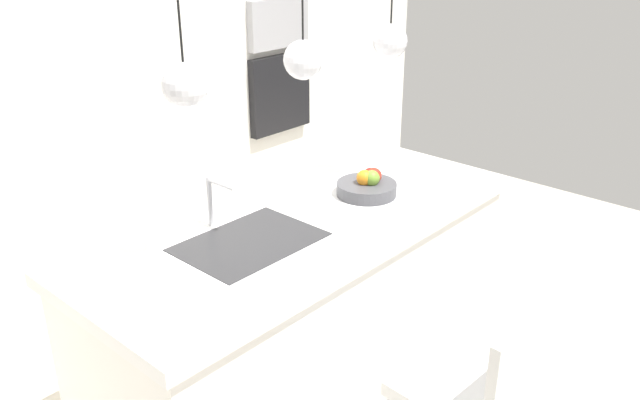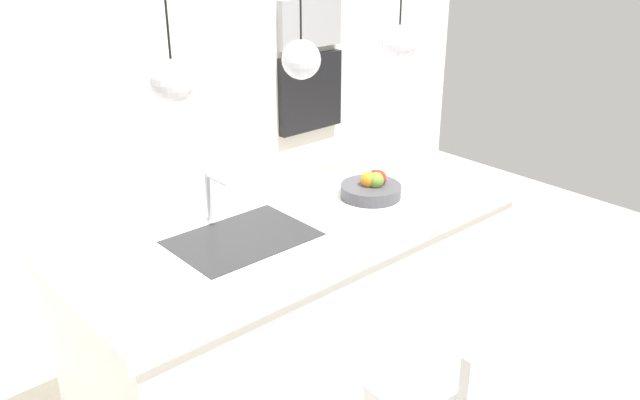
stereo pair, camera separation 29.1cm
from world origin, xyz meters
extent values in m
plane|color=beige|center=(0.00, 0.00, 0.00)|extent=(6.60, 6.60, 0.00)
cube|color=silver|center=(0.00, 1.65, 1.30)|extent=(6.00, 0.10, 2.60)
cube|color=white|center=(0.00, 0.00, 0.43)|extent=(2.04, 0.82, 0.86)
cube|color=white|center=(0.00, 0.00, 0.89)|extent=(2.10, 0.88, 0.06)
cube|color=#2D2D30|center=(-0.32, 0.00, 0.92)|extent=(0.56, 0.40, 0.02)
cylinder|color=silver|center=(-0.32, 0.24, 1.03)|extent=(0.02, 0.02, 0.22)
cylinder|color=silver|center=(-0.32, 0.16, 1.13)|extent=(0.02, 0.16, 0.02)
cylinder|color=#4C4C51|center=(0.38, -0.04, 0.95)|extent=(0.28, 0.28, 0.06)
sphere|color=olive|center=(0.39, -0.07, 1.01)|extent=(0.08, 0.08, 0.08)
sphere|color=#B22D1E|center=(0.42, -0.05, 1.01)|extent=(0.08, 0.08, 0.08)
sphere|color=red|center=(0.42, -0.03, 1.01)|extent=(0.07, 0.07, 0.07)
sphere|color=orange|center=(0.37, -0.04, 1.01)|extent=(0.08, 0.08, 0.08)
cube|color=#9E9EA3|center=(1.40, 1.58, 1.45)|extent=(0.54, 0.08, 0.34)
cube|color=black|center=(1.40, 1.58, 0.95)|extent=(0.56, 0.08, 0.56)
cube|color=silver|center=(0.01, -0.85, 0.45)|extent=(0.48, 0.49, 0.06)
cube|color=silver|center=(-0.01, -1.06, 0.67)|extent=(0.43, 0.06, 0.38)
cylinder|color=#B2B2B7|center=(0.21, -0.65, 0.21)|extent=(0.04, 0.04, 0.42)
sphere|color=silver|center=(-0.58, 0.00, 1.61)|extent=(0.16, 0.16, 0.16)
sphere|color=silver|center=(0.00, 0.00, 1.61)|extent=(0.16, 0.16, 0.16)
sphere|color=silver|center=(0.58, 0.00, 1.61)|extent=(0.16, 0.16, 0.16)
camera|label=1|loc=(-1.89, -1.80, 2.13)|focal=36.85mm
camera|label=2|loc=(-1.68, -2.00, 2.13)|focal=36.85mm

